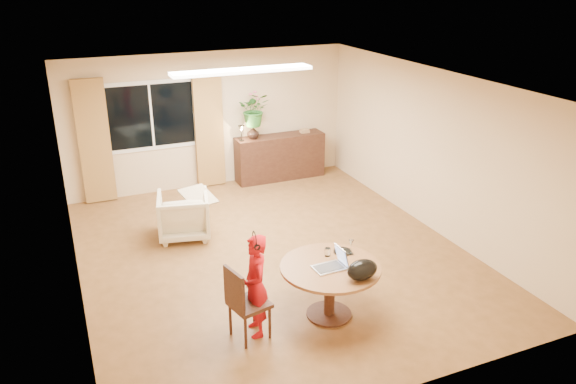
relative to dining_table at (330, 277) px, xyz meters
The scene contains 24 objects.
floor 1.84m from the dining_table, 91.57° to the left, with size 6.50×6.50×0.00m, color brown.
ceiling 2.70m from the dining_table, 91.57° to the left, with size 6.50×6.50×0.00m, color white.
wall_back 5.06m from the dining_table, 90.55° to the left, with size 5.50×5.50×0.00m, color #CEAC86.
wall_left 3.39m from the dining_table, 147.86° to the left, with size 6.50×6.50×0.00m, color #CEAC86.
wall_right 3.31m from the dining_table, 33.05° to the left, with size 6.50×6.50×0.00m, color #CEAC86.
window 5.21m from the dining_table, 102.96° to the left, with size 1.70×0.03×1.30m.
curtain_left 5.42m from the dining_table, 114.10° to the left, with size 0.55×0.08×2.25m, color brown.
curtain_right 4.95m from the dining_table, 91.14° to the left, with size 0.55×0.08×2.25m, color brown.
ceiling_panel 3.58m from the dining_table, 90.93° to the left, with size 2.20×0.35×0.05m, color white.
dining_table is the anchor object (origin of this frame).
dining_chair 1.05m from the dining_table, behind, with size 0.45×0.41×0.93m, color black, non-canonical shape.
child 0.95m from the dining_table, behind, with size 0.30×0.46×1.26m, color red.
laptop 0.29m from the dining_table, 136.24° to the right, with size 0.39×0.26×0.26m, color #B7B7BC, non-canonical shape.
tumbler 0.32m from the dining_table, 71.33° to the left, with size 0.07×0.07×0.11m, color white, non-canonical shape.
wine_glass 0.48m from the dining_table, 24.27° to the left, with size 0.07×0.07×0.20m, color white, non-canonical shape.
pot_lid 0.42m from the dining_table, 39.61° to the left, with size 0.23×0.23×0.04m, color white, non-canonical shape.
handbag 0.54m from the dining_table, 66.41° to the right, with size 0.38×0.22×0.25m, color black, non-canonical shape.
armchair 3.11m from the dining_table, 111.30° to the left, with size 0.78×0.81×0.73m, color beige.
throw 2.99m from the dining_table, 107.21° to the left, with size 0.45×0.55×0.03m, color beige, non-canonical shape.
sideboard 4.94m from the dining_table, 74.69° to the left, with size 1.81×0.44×0.91m, color black.
vase 4.85m from the dining_table, 81.16° to the left, with size 0.24×0.24×0.25m, color black.
bouquet 4.92m from the dining_table, 80.71° to the left, with size 0.59×0.51×0.66m, color #2F6726.
book_stack 5.13m from the dining_table, 68.77° to the left, with size 0.18×0.14×0.07m, color #8C6047, non-canonical shape.
desk_lamp 4.77m from the dining_table, 84.12° to the left, with size 0.13×0.13×0.32m, color black, non-canonical shape.
Camera 1 is at (-2.75, -7.00, 4.03)m, focal length 35.00 mm.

